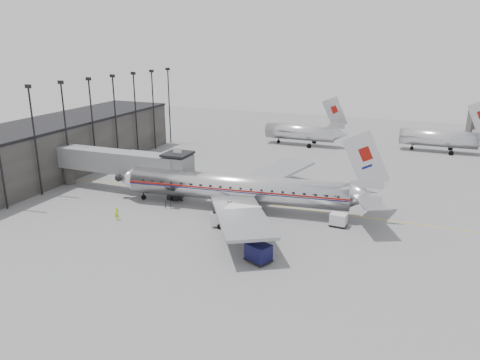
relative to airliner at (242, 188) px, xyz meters
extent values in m
plane|color=slate|center=(-0.70, -3.08, -2.82)|extent=(160.00, 160.00, 0.00)
cube|color=#33302E|center=(-34.70, 6.92, 1.18)|extent=(12.00, 46.00, 8.00)
cube|color=gold|center=(2.30, 2.92, -2.81)|extent=(60.00, 0.15, 0.01)
cube|color=slate|center=(-22.70, 0.52, 1.48)|extent=(12.00, 2.80, 3.00)
cube|color=slate|center=(-13.70, 0.52, 1.48)|extent=(8.00, 3.00, 3.10)
cube|color=slate|center=(-9.70, 0.92, 1.48)|extent=(3.20, 3.60, 3.20)
cube|color=black|center=(-9.70, 0.92, 3.38)|extent=(3.40, 3.80, 0.30)
cube|color=white|center=(-9.70, 0.92, 3.88)|extent=(1.20, 0.15, 0.80)
cylinder|color=black|center=(-10.00, 0.52, -1.42)|extent=(0.56, 0.56, 2.80)
cube|color=black|center=(-10.00, 0.52, -2.47)|extent=(1.60, 2.20, 0.70)
cylinder|color=black|center=(-10.00, -0.48, -2.52)|extent=(0.30, 0.60, 0.60)
cylinder|color=black|center=(-10.00, 1.52, -2.52)|extent=(0.30, 0.60, 0.60)
cylinder|color=#33302E|center=(-28.20, 0.52, -1.42)|extent=(1.60, 1.60, 2.80)
cube|color=black|center=(-8.90, -1.78, -1.32)|extent=(0.90, 3.20, 2.90)
cylinder|color=black|center=(-28.20, -5.08, 4.68)|extent=(0.24, 0.24, 15.00)
cube|color=black|center=(-28.20, -5.08, 12.18)|extent=(0.90, 0.25, 0.50)
cylinder|color=black|center=(-28.20, 0.92, 4.68)|extent=(0.24, 0.24, 15.00)
cube|color=black|center=(-28.20, 0.92, 12.18)|extent=(0.90, 0.25, 0.50)
cylinder|color=black|center=(-28.20, 6.92, 4.68)|extent=(0.24, 0.24, 15.00)
cube|color=black|center=(-28.20, 6.92, 12.18)|extent=(0.90, 0.25, 0.50)
cylinder|color=black|center=(-28.20, 12.92, 4.68)|extent=(0.24, 0.24, 15.00)
cube|color=black|center=(-28.20, 12.92, 12.18)|extent=(0.90, 0.25, 0.50)
cylinder|color=black|center=(-28.20, 18.92, 4.68)|extent=(0.24, 0.24, 15.00)
cube|color=black|center=(-28.20, 18.92, 12.18)|extent=(0.90, 0.25, 0.50)
cylinder|color=black|center=(-28.20, 24.92, 4.68)|extent=(0.24, 0.24, 15.00)
cube|color=black|center=(-28.20, 24.92, 12.18)|extent=(0.90, 0.25, 0.50)
cylinder|color=black|center=(-28.20, 30.92, 4.68)|extent=(0.24, 0.24, 15.00)
cube|color=black|center=(-28.20, 30.92, 12.18)|extent=(0.90, 0.25, 0.50)
cylinder|color=silver|center=(-2.70, 38.92, -0.22)|extent=(14.00, 3.20, 3.20)
cube|color=silver|center=(4.10, 38.92, 4.18)|extent=(5.17, 0.26, 6.52)
cylinder|color=black|center=(-7.20, 38.92, -2.32)|extent=(0.24, 0.24, 1.00)
cylinder|color=silver|center=(23.30, 42.92, -0.22)|extent=(14.00, 3.20, 3.20)
cylinder|color=black|center=(18.80, 42.92, -2.32)|extent=(0.24, 0.24, 1.00)
cylinder|color=silver|center=(-0.70, -0.08, 0.01)|extent=(28.45, 6.67, 3.48)
cone|color=silver|center=(-16.13, -1.85, 0.01)|extent=(3.20, 3.78, 3.48)
cone|color=silver|center=(15.01, 1.72, 0.38)|extent=(4.12, 3.72, 3.31)
cube|color=maroon|center=(-0.70, -0.08, 0.24)|extent=(28.46, 6.72, 0.17)
cube|color=#090F57|center=(-0.70, -0.08, 0.03)|extent=(28.46, 6.72, 0.09)
cube|color=silver|center=(14.73, 1.69, 4.71)|extent=(5.77, 0.94, 7.23)
cube|color=gray|center=(1.14, 8.66, -0.27)|extent=(9.46, 15.92, 1.12)
cube|color=gray|center=(3.07, -8.18, -0.27)|extent=(12.11, 15.60, 1.12)
cylinder|color=gray|center=(-0.79, 4.84, -1.45)|extent=(3.40, 2.33, 1.98)
cylinder|color=gray|center=(0.32, -4.89, -1.45)|extent=(3.40, 2.33, 1.98)
cylinder|color=black|center=(-13.79, -1.58, -2.20)|extent=(0.19, 0.19, 1.22)
cylinder|color=black|center=(0.89, 2.57, -2.16)|extent=(0.24, 0.24, 1.32)
cylinder|color=black|center=(0.89, 2.57, -2.39)|extent=(0.97, 0.43, 0.94)
cylinder|color=black|center=(1.45, -2.30, -2.16)|extent=(0.24, 0.24, 1.32)
cylinder|color=black|center=(1.45, -2.30, -2.39)|extent=(0.97, 0.43, 0.94)
cube|color=silver|center=(2.35, -5.91, -1.36)|extent=(4.03, 2.41, 2.27)
cube|color=silver|center=(-0.35, -6.09, -1.79)|extent=(1.86, 2.16, 1.51)
cube|color=black|center=(-0.35, -6.09, -1.14)|extent=(1.42, 1.92, 0.65)
cylinder|color=black|center=(0.04, -7.04, -2.47)|extent=(0.71, 0.32, 0.69)
cylinder|color=black|center=(-0.09, -5.09, -2.47)|extent=(0.71, 0.32, 0.69)
cylinder|color=black|center=(3.49, -6.81, -2.47)|extent=(0.71, 0.32, 0.69)
cylinder|color=black|center=(3.36, -4.87, -2.47)|extent=(0.71, 0.32, 0.69)
cube|color=#0D0D34|center=(6.84, -13.08, -1.73)|extent=(2.79, 2.50, 1.61)
cube|color=black|center=(6.84, -13.08, -2.59)|extent=(2.95, 2.65, 0.14)
cylinder|color=black|center=(5.72, -13.34, -2.64)|extent=(0.37, 0.27, 0.34)
cylinder|color=black|center=(7.40, -14.08, -2.64)|extent=(0.37, 0.27, 0.34)
cylinder|color=black|center=(6.28, -12.08, -2.64)|extent=(0.37, 0.27, 0.34)
cylinder|color=black|center=(7.96, -12.82, -2.64)|extent=(0.37, 0.27, 0.34)
cube|color=silver|center=(12.47, -1.08, -1.93)|extent=(1.94, 1.51, 1.30)
cube|color=black|center=(12.47, -1.08, -2.63)|extent=(2.04, 1.61, 0.11)
cylinder|color=black|center=(11.70, -1.59, -2.68)|extent=(0.29, 0.13, 0.28)
cylinder|color=black|center=(13.18, -1.68, -2.68)|extent=(0.29, 0.13, 0.28)
cylinder|color=black|center=(11.77, -0.48, -2.68)|extent=(0.29, 0.13, 0.28)
cylinder|color=black|center=(13.25, -0.57, -2.68)|extent=(0.29, 0.13, 0.28)
imported|color=#BFD519|center=(-12.70, -9.08, -2.03)|extent=(0.66, 0.53, 1.57)
camera|label=1|loc=(20.59, -52.42, 18.49)|focal=35.00mm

